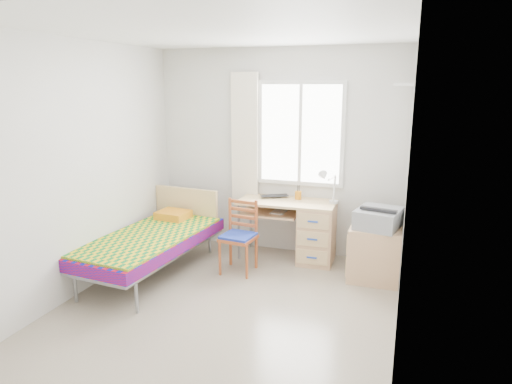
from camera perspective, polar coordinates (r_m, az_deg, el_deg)
floor at (r=4.67m, az=-3.61°, el=-14.14°), size 3.50×3.50×0.00m
ceiling at (r=4.17m, az=-4.17°, el=19.46°), size 3.50×3.50×0.00m
wall_back at (r=5.86m, az=2.71°, el=4.96°), size 3.20×0.00×3.20m
wall_left at (r=5.06m, az=-20.88°, el=2.75°), size 0.00×3.50×3.50m
wall_right at (r=3.92m, az=18.29°, el=0.07°), size 0.00×3.50×3.50m
window at (r=5.73m, az=5.58°, el=7.25°), size 1.10×0.04×1.30m
curtain at (r=5.91m, az=-1.41°, el=6.50°), size 0.35×0.05×1.70m
floating_shelf at (r=5.23m, az=17.99°, el=12.68°), size 0.20×0.32×0.03m
bed at (r=5.43m, az=-12.74°, el=-5.80°), size 1.06×1.99×0.83m
desk at (r=5.68m, az=6.91°, el=-4.68°), size 1.20×0.58×0.74m
chair at (r=5.33m, az=-1.98°, el=-4.96°), size 0.40×0.40×0.85m
cabinet at (r=5.32m, az=14.59°, el=-7.42°), size 0.57×0.50×0.61m
printer at (r=5.19m, az=15.07°, el=-3.11°), size 0.53×0.59×0.22m
laptop at (r=5.77m, az=2.42°, el=-0.66°), size 0.42×0.36×0.03m
pen_cup at (r=5.74m, az=5.29°, el=-0.41°), size 0.08×0.08×0.10m
task_lamp at (r=5.45m, az=8.93°, el=1.09°), size 0.23×0.33×0.43m
book at (r=5.76m, az=2.08°, el=-2.41°), size 0.18×0.24×0.02m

